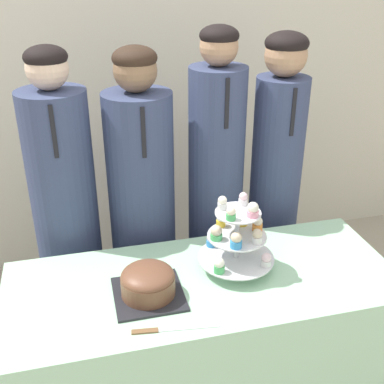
{
  "coord_description": "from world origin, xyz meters",
  "views": [
    {
      "loc": [
        -0.43,
        -1.18,
        1.86
      ],
      "look_at": [
        -0.04,
        0.35,
        1.09
      ],
      "focal_mm": 45.0,
      "sensor_mm": 36.0,
      "label": 1
    }
  ],
  "objects": [
    {
      "name": "cake_knife",
      "position": [
        -0.22,
        0.07,
        0.71
      ],
      "size": [
        0.3,
        0.06,
        0.01
      ],
      "rotation": [
        0.0,
        0.0,
        -0.12
      ],
      "color": "silver",
      "rests_on": "table"
    },
    {
      "name": "student_0",
      "position": [
        -0.52,
        0.85,
        0.73
      ],
      "size": [
        0.3,
        0.3,
        1.55
      ],
      "color": "#384266",
      "rests_on": "ground_plane"
    },
    {
      "name": "student_2",
      "position": [
        0.21,
        0.85,
        0.77
      ],
      "size": [
        0.27,
        0.27,
        1.6
      ],
      "color": "#384266",
      "rests_on": "ground_plane"
    },
    {
      "name": "student_3",
      "position": [
        0.52,
        0.85,
        0.77
      ],
      "size": [
        0.25,
        0.26,
        1.57
      ],
      "color": "#384266",
      "rests_on": "ground_plane"
    },
    {
      "name": "table",
      "position": [
        0.0,
        0.31,
        0.36
      ],
      "size": [
        1.56,
        0.63,
        0.71
      ],
      "color": "#A8DBB2",
      "rests_on": "ground_plane"
    },
    {
      "name": "round_cake",
      "position": [
        -0.23,
        0.27,
        0.77
      ],
      "size": [
        0.26,
        0.26,
        0.12
      ],
      "color": "#232328",
      "rests_on": "table"
    },
    {
      "name": "cupcake_stand",
      "position": [
        0.15,
        0.36,
        0.86
      ],
      "size": [
        0.31,
        0.31,
        0.32
      ],
      "color": "silver",
      "rests_on": "table"
    },
    {
      "name": "student_1",
      "position": [
        -0.16,
        0.85,
        0.73
      ],
      "size": [
        0.31,
        0.32,
        1.53
      ],
      "color": "#384266",
      "rests_on": "ground_plane"
    },
    {
      "name": "wall_back",
      "position": [
        0.0,
        1.73,
        1.35
      ],
      "size": [
        9.0,
        0.06,
        2.7
      ],
      "color": "beige",
      "rests_on": "ground_plane"
    }
  ]
}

